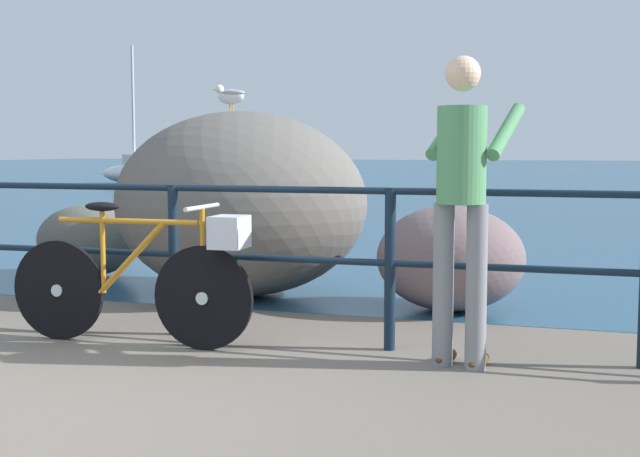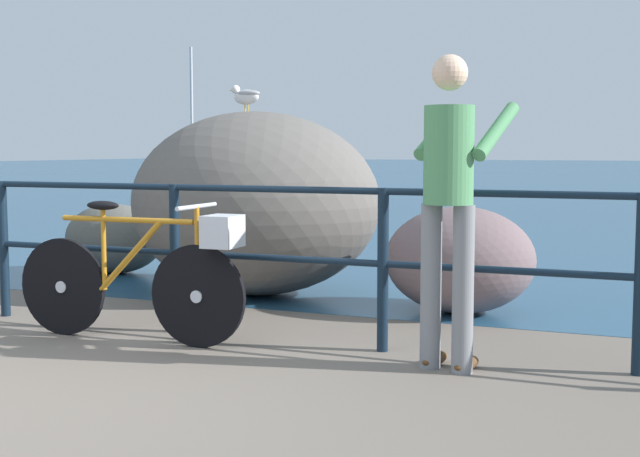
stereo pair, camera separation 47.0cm
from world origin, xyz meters
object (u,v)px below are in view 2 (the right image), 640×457
object	(u,v)px
seagull	(246,95)
sailboat	(196,172)
person_at_railing	(450,197)
breakwater_boulder_main	(254,203)
breakwater_boulder_left	(114,238)
breakwater_boulder_right	(460,260)
bicycle	(147,272)

from	to	relation	value
seagull	sailboat	distance (m)	23.39
person_at_railing	breakwater_boulder_main	xyz separation A→B (m)	(-2.15, 1.86, -0.20)
breakwater_boulder_main	breakwater_boulder_left	size ratio (longest dim) A/B	2.03
seagull	person_at_railing	bearing A→B (deg)	151.92
breakwater_boulder_right	seagull	world-z (taller)	seagull
breakwater_boulder_main	person_at_railing	bearing A→B (deg)	-40.89
bicycle	breakwater_boulder_right	distance (m)	2.42
person_at_railing	breakwater_boulder_right	size ratio (longest dim) A/B	1.54
person_at_railing	breakwater_boulder_right	distance (m)	1.82
person_at_railing	seagull	world-z (taller)	seagull
bicycle	person_at_railing	xyz separation A→B (m)	(1.97, 0.07, 0.53)
seagull	sailboat	world-z (taller)	sailboat
breakwater_boulder_main	breakwater_boulder_right	world-z (taller)	breakwater_boulder_main
breakwater_boulder_right	seagull	distance (m)	2.35
breakwater_boulder_main	breakwater_boulder_left	distance (m)	2.02
bicycle	breakwater_boulder_main	distance (m)	1.96
breakwater_boulder_right	seagull	size ratio (longest dim) A/B	3.37
bicycle	breakwater_boulder_left	distance (m)	3.25
sailboat	seagull	bearing A→B (deg)	150.78
bicycle	person_at_railing	size ratio (longest dim) A/B	0.96
person_at_railing	sailboat	size ratio (longest dim) A/B	0.36
bicycle	breakwater_boulder_main	xyz separation A→B (m)	(-0.18, 1.93, 0.33)
breakwater_boulder_right	breakwater_boulder_left	bearing A→B (deg)	168.68
bicycle	person_at_railing	world-z (taller)	person_at_railing
breakwater_boulder_left	sailboat	distance (m)	22.02
seagull	sailboat	xyz separation A→B (m)	(-12.17, 19.93, -1.30)
breakwater_boulder_right	seagull	xyz separation A→B (m)	(-1.94, 0.22, 1.31)
bicycle	breakwater_boulder_left	bearing A→B (deg)	128.57
seagull	sailboat	size ratio (longest dim) A/B	0.07
breakwater_boulder_left	breakwater_boulder_right	size ratio (longest dim) A/B	0.94
breakwater_boulder_left	sailboat	bearing A→B (deg)	118.16
breakwater_boulder_left	breakwater_boulder_main	bearing A→B (deg)	-17.11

